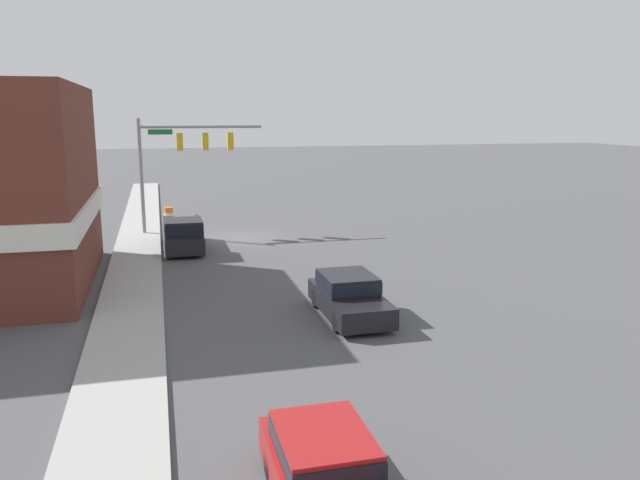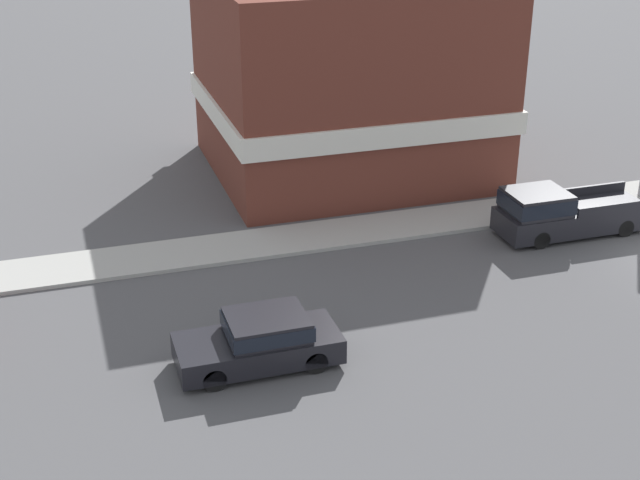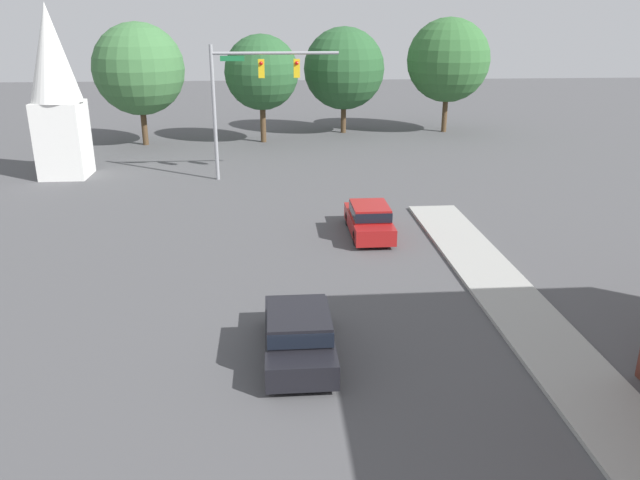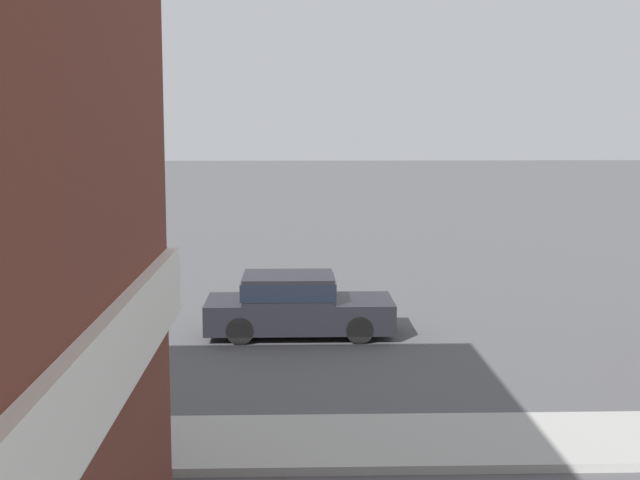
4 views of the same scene
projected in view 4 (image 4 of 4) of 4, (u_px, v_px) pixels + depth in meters
car_lead at (295, 304)px, 21.80m from camera, size 1.95×4.56×1.51m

